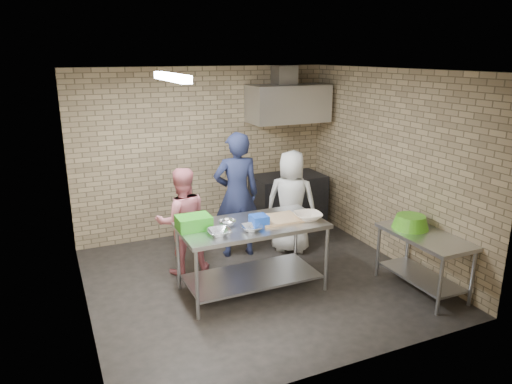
% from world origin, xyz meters
% --- Properties ---
extents(floor, '(4.20, 4.20, 0.00)m').
position_xyz_m(floor, '(0.00, 0.00, 0.00)').
color(floor, black).
rests_on(floor, ground).
extents(ceiling, '(4.20, 4.20, 0.00)m').
position_xyz_m(ceiling, '(0.00, 0.00, 2.70)').
color(ceiling, black).
rests_on(ceiling, ground).
extents(back_wall, '(4.20, 0.06, 2.70)m').
position_xyz_m(back_wall, '(0.00, 2.00, 1.35)').
color(back_wall, tan).
rests_on(back_wall, ground).
extents(front_wall, '(4.20, 0.06, 2.70)m').
position_xyz_m(front_wall, '(0.00, -2.00, 1.35)').
color(front_wall, tan).
rests_on(front_wall, ground).
extents(left_wall, '(0.06, 4.00, 2.70)m').
position_xyz_m(left_wall, '(-2.10, 0.00, 1.35)').
color(left_wall, tan).
rests_on(left_wall, ground).
extents(right_wall, '(0.06, 4.00, 2.70)m').
position_xyz_m(right_wall, '(2.10, 0.00, 1.35)').
color(right_wall, tan).
rests_on(right_wall, ground).
extents(prep_table, '(1.78, 0.89, 0.89)m').
position_xyz_m(prep_table, '(-0.14, -0.22, 0.44)').
color(prep_table, silver).
rests_on(prep_table, floor).
extents(side_counter, '(0.60, 1.20, 0.75)m').
position_xyz_m(side_counter, '(1.80, -1.10, 0.38)').
color(side_counter, silver).
rests_on(side_counter, floor).
extents(stove, '(1.20, 0.70, 0.90)m').
position_xyz_m(stove, '(1.35, 1.65, 0.45)').
color(stove, black).
rests_on(stove, floor).
extents(range_hood, '(1.30, 0.60, 0.60)m').
position_xyz_m(range_hood, '(1.35, 1.70, 2.10)').
color(range_hood, silver).
rests_on(range_hood, back_wall).
extents(hood_duct, '(0.35, 0.30, 0.30)m').
position_xyz_m(hood_duct, '(1.35, 1.85, 2.55)').
color(hood_duct, '#A5A8AD').
rests_on(hood_duct, back_wall).
extents(wall_shelf, '(0.80, 0.20, 0.04)m').
position_xyz_m(wall_shelf, '(1.65, 1.89, 1.92)').
color(wall_shelf, '#3F2B19').
rests_on(wall_shelf, back_wall).
extents(fluorescent_fixture, '(0.10, 1.25, 0.08)m').
position_xyz_m(fluorescent_fixture, '(-1.00, 0.00, 2.64)').
color(fluorescent_fixture, white).
rests_on(fluorescent_fixture, ceiling).
extents(green_crate, '(0.40, 0.30, 0.16)m').
position_xyz_m(green_crate, '(-0.84, -0.10, 0.97)').
color(green_crate, '#29971B').
rests_on(green_crate, prep_table).
extents(blue_tub, '(0.20, 0.20, 0.13)m').
position_xyz_m(blue_tub, '(-0.09, -0.32, 0.95)').
color(blue_tub, '#1845B8').
rests_on(blue_tub, prep_table).
extents(cutting_board, '(0.54, 0.41, 0.03)m').
position_xyz_m(cutting_board, '(0.21, -0.24, 0.90)').
color(cutting_board, tan).
rests_on(cutting_board, prep_table).
extents(mixing_bowl_a, '(0.31, 0.31, 0.07)m').
position_xyz_m(mixing_bowl_a, '(-0.64, -0.42, 0.92)').
color(mixing_bowl_a, '#B7BBBE').
rests_on(mixing_bowl_a, prep_table).
extents(mixing_bowl_b, '(0.24, 0.24, 0.07)m').
position_xyz_m(mixing_bowl_b, '(-0.44, -0.17, 0.92)').
color(mixing_bowl_b, silver).
rests_on(mixing_bowl_b, prep_table).
extents(mixing_bowl_c, '(0.29, 0.29, 0.06)m').
position_xyz_m(mixing_bowl_c, '(-0.24, -0.44, 0.92)').
color(mixing_bowl_c, '#AFB2B6').
rests_on(mixing_bowl_c, prep_table).
extents(ceramic_bowl, '(0.38, 0.38, 0.08)m').
position_xyz_m(ceramic_bowl, '(0.56, -0.37, 0.93)').
color(ceramic_bowl, beige).
rests_on(ceramic_bowl, prep_table).
extents(green_basin, '(0.46, 0.46, 0.17)m').
position_xyz_m(green_basin, '(1.78, -0.85, 0.83)').
color(green_basin, '#59C626').
rests_on(green_basin, side_counter).
extents(bottle_red, '(0.07, 0.07, 0.18)m').
position_xyz_m(bottle_red, '(1.40, 1.89, 2.03)').
color(bottle_red, '#B22619').
rests_on(bottle_red, wall_shelf).
extents(man_navy, '(0.73, 0.53, 1.84)m').
position_xyz_m(man_navy, '(0.10, 0.89, 0.92)').
color(man_navy, '#161A37').
rests_on(man_navy, floor).
extents(woman_pink, '(0.76, 0.62, 1.47)m').
position_xyz_m(woman_pink, '(-0.79, 0.63, 0.73)').
color(woman_pink, '#CC6C75').
rests_on(woman_pink, floor).
extents(woman_white, '(0.90, 0.85, 1.54)m').
position_xyz_m(woman_white, '(0.89, 0.69, 0.77)').
color(woman_white, silver).
rests_on(woman_white, floor).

